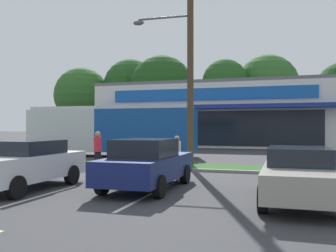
{
  "coord_description": "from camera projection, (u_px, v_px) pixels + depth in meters",
  "views": [
    {
      "loc": [
        7.25,
        -2.87,
        1.94
      ],
      "look_at": [
        0.67,
        18.1,
        1.98
      ],
      "focal_mm": 39.64,
      "sensor_mm": 36.0,
      "label": 1
    }
  ],
  "objects": [
    {
      "name": "city_bus",
      "position": [
        111.0,
        129.0,
        24.22
      ],
      "size": [
        11.16,
        2.9,
        3.25
      ],
      "rotation": [
        0.0,
        0.0,
        3.17
      ],
      "color": "#144793",
      "rests_on": "ground_plane"
    },
    {
      "name": "car_1",
      "position": [
        24.0,
        164.0,
        11.45
      ],
      "size": [
        1.96,
        4.38,
        1.51
      ],
      "rotation": [
        0.0,
        0.0,
        -1.57
      ],
      "color": "silver",
      "rests_on": "ground_plane"
    },
    {
      "name": "curb_lip",
      "position": [
        120.0,
        167.0,
        17.1
      ],
      "size": [
        56.0,
        0.24,
        0.12
      ],
      "primitive_type": "cube",
      "color": "gray",
      "rests_on": "ground_plane"
    },
    {
      "name": "car_2",
      "position": [
        299.0,
        174.0,
        9.45
      ],
      "size": [
        1.87,
        4.57,
        1.4
      ],
      "rotation": [
        0.0,
        0.0,
        -1.57
      ],
      "color": "#9E998C",
      "rests_on": "ground_plane"
    },
    {
      "name": "bus_stop_bench",
      "position": [
        32.0,
        157.0,
        17.65
      ],
      "size": [
        1.6,
        0.45,
        0.95
      ],
      "rotation": [
        0.0,
        0.0,
        3.14
      ],
      "color": "brown",
      "rests_on": "ground_plane"
    },
    {
      "name": "car_0",
      "position": [
        147.0,
        164.0,
        11.53
      ],
      "size": [
        1.93,
        4.43,
        1.56
      ],
      "rotation": [
        0.0,
        0.0,
        1.57
      ],
      "color": "navy",
      "rests_on": "ground_plane"
    },
    {
      "name": "tree_far_left",
      "position": [
        82.0,
        95.0,
        53.72
      ],
      "size": [
        7.94,
        7.94,
        10.47
      ],
      "color": "#473323",
      "rests_on": "ground_plane"
    },
    {
      "name": "tree_mid_left",
      "position": [
        162.0,
        88.0,
        48.27
      ],
      "size": [
        8.34,
        8.34,
        11.18
      ],
      "color": "#473323",
      "rests_on": "ground_plane"
    },
    {
      "name": "pedestrian_near_bench",
      "position": [
        177.0,
        155.0,
        14.86
      ],
      "size": [
        0.32,
        0.32,
        1.57
      ],
      "rotation": [
        0.0,
        0.0,
        3.24
      ],
      "color": "#726651",
      "rests_on": "ground_plane"
    },
    {
      "name": "grass_median",
      "position": [
        130.0,
        165.0,
        18.27
      ],
      "size": [
        56.0,
        2.2,
        0.12
      ],
      "primitive_type": "cube",
      "color": "#2D5B23",
      "rests_on": "ground_plane"
    },
    {
      "name": "parking_stripe_1",
      "position": [
        27.0,
        200.0,
        9.8
      ],
      "size": [
        0.12,
        4.8,
        0.01
      ],
      "primitive_type": "cube",
      "color": "silver",
      "rests_on": "ground_plane"
    },
    {
      "name": "pedestrian_by_pole",
      "position": [
        98.0,
        151.0,
        16.26
      ],
      "size": [
        0.35,
        0.35,
        1.73
      ],
      "rotation": [
        0.0,
        0.0,
        5.31
      ],
      "color": "black",
      "rests_on": "ground_plane"
    },
    {
      "name": "tree_left",
      "position": [
        131.0,
        86.0,
        53.48
      ],
      "size": [
        7.75,
        7.75,
        11.66
      ],
      "color": "#473323",
      "rests_on": "ground_plane"
    },
    {
      "name": "tree_mid",
      "position": [
        225.0,
        82.0,
        45.82
      ],
      "size": [
        5.62,
        5.62,
        10.29
      ],
      "color": "#473323",
      "rests_on": "ground_plane"
    },
    {
      "name": "tree_mid_right",
      "position": [
        268.0,
        86.0,
        47.62
      ],
      "size": [
        8.0,
        8.0,
        11.17
      ],
      "color": "#473323",
      "rests_on": "ground_plane"
    },
    {
      "name": "storefront_building",
      "position": [
        220.0,
        115.0,
        39.33
      ],
      "size": [
        23.06,
        13.96,
        6.25
      ],
      "color": "silver",
      "rests_on": "ground_plane"
    },
    {
      "name": "utility_pole",
      "position": [
        187.0,
        55.0,
        17.53
      ],
      "size": [
        3.03,
        2.4,
        10.0
      ],
      "color": "#4C3826",
      "rests_on": "ground_plane"
    },
    {
      "name": "parking_stripe_2",
      "position": [
        150.0,
        194.0,
        10.6
      ],
      "size": [
        0.12,
        4.8,
        0.01
      ],
      "primitive_type": "cube",
      "color": "silver",
      "rests_on": "ground_plane"
    }
  ]
}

